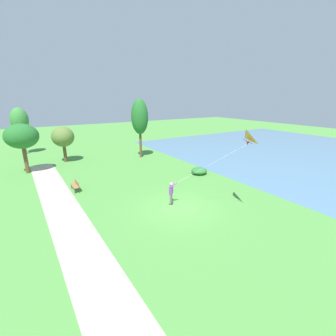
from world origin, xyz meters
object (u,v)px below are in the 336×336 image
(flying_kite, at_px, (245,137))
(tree_behind_path, at_px, (63,137))
(park_bench_near_walkway, at_px, (76,185))
(tree_treeline_left, at_px, (140,117))
(tree_lakeside_far, at_px, (22,137))
(person_kite_flyer, at_px, (171,191))
(tree_horizon_far, at_px, (20,121))
(lakeside_shrub, at_px, (199,171))

(flying_kite, bearing_deg, tree_behind_path, 110.78)
(park_bench_near_walkway, height_order, tree_behind_path, tree_behind_path)
(flying_kite, distance_m, tree_treeline_left, 18.07)
(tree_behind_path, relative_size, tree_lakeside_far, 0.84)
(person_kite_flyer, relative_size, tree_lakeside_far, 0.35)
(tree_horizon_far, distance_m, lakeside_shrub, 25.82)
(person_kite_flyer, bearing_deg, tree_behind_path, 105.02)
(person_kite_flyer, height_order, lakeside_shrub, person_kite_flyer)
(person_kite_flyer, bearing_deg, tree_horizon_far, 109.52)
(tree_lakeside_far, bearing_deg, tree_treeline_left, -0.70)
(park_bench_near_walkway, height_order, tree_horizon_far, tree_horizon_far)
(park_bench_near_walkway, distance_m, tree_horizon_far, 18.98)
(park_bench_near_walkway, relative_size, tree_horizon_far, 0.23)
(park_bench_near_walkway, bearing_deg, tree_treeline_left, 37.81)
(tree_treeline_left, xyz_separation_m, lakeside_shrub, (2.03, -9.87, -4.96))
(flying_kite, distance_m, tree_behind_path, 22.48)
(tree_treeline_left, height_order, tree_lakeside_far, tree_treeline_left)
(tree_horizon_far, relative_size, lakeside_shrub, 3.81)
(tree_behind_path, xyz_separation_m, tree_lakeside_far, (-4.26, -2.72, 0.78))
(person_kite_flyer, distance_m, park_bench_near_walkway, 8.72)
(tree_horizon_far, relative_size, tree_behind_path, 1.47)
(flying_kite, xyz_separation_m, tree_lakeside_far, (-12.19, 18.20, -1.43))
(person_kite_flyer, distance_m, lakeside_shrub, 7.92)
(tree_behind_path, bearing_deg, person_kite_flyer, -74.98)
(flying_kite, xyz_separation_m, tree_horizon_far, (-12.12, 28.53, -0.64))
(tree_lakeside_far, relative_size, lakeside_shrub, 3.09)
(park_bench_near_walkway, bearing_deg, lakeside_shrub, -10.14)
(person_kite_flyer, height_order, tree_horizon_far, tree_horizon_far)
(tree_treeline_left, xyz_separation_m, tree_behind_path, (-9.05, 2.88, -2.18))
(person_kite_flyer, distance_m, flying_kite, 6.50)
(park_bench_near_walkway, height_order, lakeside_shrub, park_bench_near_walkway)
(person_kite_flyer, bearing_deg, park_bench_near_walkway, 129.62)
(person_kite_flyer, xyz_separation_m, lakeside_shrub, (6.44, 4.56, -0.70))
(flying_kite, xyz_separation_m, park_bench_near_walkway, (-8.84, 10.31, -4.83))
(tree_horizon_far, bearing_deg, park_bench_near_walkway, -79.78)
(flying_kite, bearing_deg, tree_horizon_far, 113.03)
(tree_horizon_far, distance_m, tree_behind_path, 8.83)
(park_bench_near_walkway, height_order, tree_treeline_left, tree_treeline_left)
(flying_kite, height_order, tree_treeline_left, tree_treeline_left)
(tree_treeline_left, bearing_deg, tree_behind_path, 162.34)
(person_kite_flyer, height_order, flying_kite, flying_kite)
(park_bench_near_walkway, bearing_deg, tree_horizon_far, 100.22)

